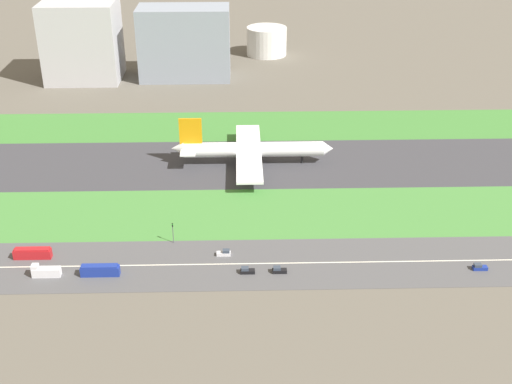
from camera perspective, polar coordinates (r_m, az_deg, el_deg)
name	(u,v)px	position (r m, az deg, el deg)	size (l,w,h in m)	color
ground_plane	(254,164)	(270.19, -0.21, 2.45)	(800.00, 800.00, 0.00)	#5B564C
runway	(254,164)	(270.17, -0.21, 2.46)	(280.00, 46.00, 0.10)	#38383D
grass_median_north	(252,126)	(307.80, -0.38, 5.69)	(280.00, 36.00, 0.10)	#3D7A33
grass_median_south	(256,213)	(233.68, 0.02, -1.80)	(280.00, 36.00, 0.10)	#427F38
highway	(259,264)	(206.39, 0.26, -6.16)	(280.00, 28.00, 0.10)	#4C4C4F
highway_centerline	(259,263)	(206.36, 0.26, -6.14)	(266.00, 0.50, 0.01)	silver
airliner	(250,150)	(267.58, -0.56, 3.65)	(65.00, 56.00, 19.70)	white
car_1	(247,271)	(201.69, -0.79, -6.75)	(4.40, 1.80, 2.00)	black
car_3	(224,253)	(210.09, -2.73, -5.24)	(4.40, 1.80, 2.00)	silver
truck_1	(46,272)	(209.62, -17.59, -6.51)	(8.40, 2.50, 4.00)	silver
car_4	(279,270)	(202.00, 1.97, -6.71)	(4.40, 1.80, 2.00)	black
car_0	(479,267)	(214.25, 18.59, -6.12)	(4.40, 1.80, 2.00)	navy
bus_0	(100,270)	(205.59, -13.21, -6.55)	(11.60, 2.50, 3.50)	navy
bus_1	(33,253)	(219.42, -18.60, -4.99)	(11.60, 2.50, 3.50)	#B2191E
traffic_light	(173,231)	(216.17, -7.14, -3.37)	(0.36, 0.50, 7.20)	#4C4C51
terminal_building	(82,41)	(380.17, -14.65, 12.42)	(39.09, 32.64, 42.17)	#B2B2B7
hangar_building	(184,43)	(372.24, -6.15, 12.56)	(49.12, 24.09, 38.86)	gray
fuel_tank_west	(267,41)	(417.73, 0.92, 12.80)	(24.39, 24.39, 16.88)	silver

